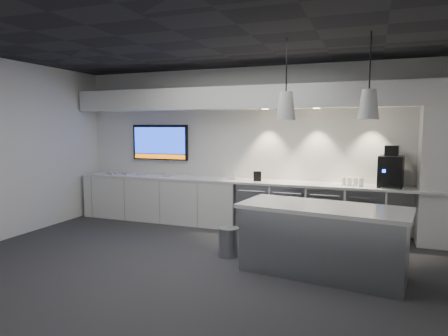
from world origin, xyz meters
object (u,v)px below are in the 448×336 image
at_px(wall_tv, 160,142).
at_px(bin, 229,242).
at_px(coffee_machine, 391,170).
at_px(island, 322,240).

height_order(wall_tv, bin, wall_tv).
height_order(wall_tv, coffee_machine, wall_tv).
xyz_separation_m(island, coffee_machine, (0.86, 1.91, 0.73)).
distance_m(bin, coffee_machine, 2.94).
bearing_deg(bin, coffee_machine, 36.96).
xyz_separation_m(wall_tv, coffee_machine, (4.42, -0.25, -0.38)).
height_order(island, coffee_machine, coffee_machine).
bearing_deg(coffee_machine, bin, -135.49).
bearing_deg(coffee_machine, wall_tv, -175.65).
xyz_separation_m(island, bin, (-1.36, 0.25, -0.24)).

